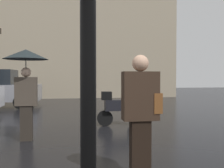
% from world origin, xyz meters
% --- Properties ---
extents(pedestrian_with_umbrella, '(0.98, 0.98, 2.05)m').
position_xyz_m(pedestrian_with_umbrella, '(-1.09, 3.57, 1.60)').
color(pedestrian_with_umbrella, '#2A241E').
rests_on(pedestrian_with_umbrella, ground).
extents(pedestrian_with_bag, '(0.53, 0.24, 1.74)m').
position_xyz_m(pedestrian_with_bag, '(0.87, 1.09, 0.98)').
color(pedestrian_with_bag, black).
rests_on(pedestrian_with_bag, ground).
extents(parked_scooter, '(1.37, 0.32, 1.23)m').
position_xyz_m(parked_scooter, '(1.29, 4.93, 0.55)').
color(parked_scooter, black).
rests_on(parked_scooter, ground).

